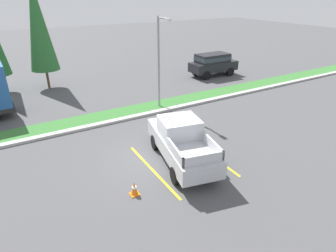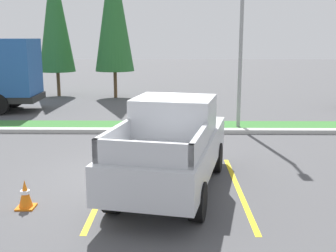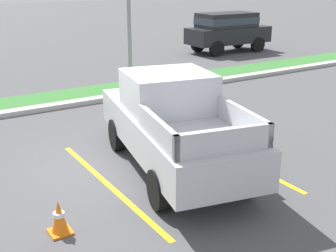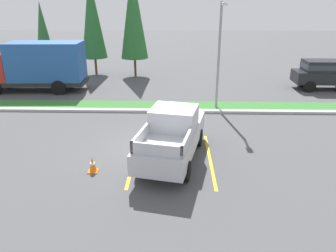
{
  "view_description": "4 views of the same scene",
  "coord_description": "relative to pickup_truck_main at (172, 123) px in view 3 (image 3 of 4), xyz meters",
  "views": [
    {
      "loc": [
        -5.64,
        -10.73,
        7.42
      ],
      "look_at": [
        0.74,
        0.15,
        1.46
      ],
      "focal_mm": 30.63,
      "sensor_mm": 36.0,
      "label": 1
    },
    {
      "loc": [
        0.91,
        -10.18,
        3.42
      ],
      "look_at": [
        0.76,
        0.04,
        1.29
      ],
      "focal_mm": 45.18,
      "sensor_mm": 36.0,
      "label": 2
    },
    {
      "loc": [
        -4.04,
        -8.45,
        4.08
      ],
      "look_at": [
        0.8,
        -0.8,
        0.97
      ],
      "focal_mm": 47.6,
      "sensor_mm": 36.0,
      "label": 3
    },
    {
      "loc": [
        1.02,
        -12.77,
        6.08
      ],
      "look_at": [
        0.68,
        -0.98,
        1.47
      ],
      "focal_mm": 34.5,
      "sensor_mm": 36.0,
      "label": 4
    }
  ],
  "objects": [
    {
      "name": "grass_median",
      "position": [
        -0.86,
        6.96,
        -1.01
      ],
      "size": [
        56.0,
        1.8,
        0.06
      ],
      "primitive_type": "cube",
      "color": "#387533",
      "rests_on": "ground"
    },
    {
      "name": "suv_distant",
      "position": [
        10.88,
        11.35,
        0.2
      ],
      "size": [
        4.64,
        2.03,
        2.1
      ],
      "color": "black",
      "rests_on": "ground"
    },
    {
      "name": "ground_plane",
      "position": [
        -0.86,
        0.86,
        -1.04
      ],
      "size": [
        120.0,
        120.0,
        0.0
      ],
      "primitive_type": "plane",
      "color": "#4C4C4F"
    },
    {
      "name": "pickup_truck_main",
      "position": [
        0.0,
        0.0,
        0.0
      ],
      "size": [
        2.93,
        5.5,
        2.1
      ],
      "color": "black",
      "rests_on": "ground"
    },
    {
      "name": "parking_line_far",
      "position": [
        1.54,
        -0.05,
        -1.04
      ],
      "size": [
        0.12,
        4.8,
        0.01
      ],
      "primitive_type": "cube",
      "color": "yellow",
      "rests_on": "ground"
    },
    {
      "name": "curb_strip",
      "position": [
        -0.86,
        5.86,
        -0.97
      ],
      "size": [
        56.0,
        0.4,
        0.15
      ],
      "primitive_type": "cube",
      "color": "#B2B2AD",
      "rests_on": "ground"
    },
    {
      "name": "parking_line_near",
      "position": [
        -1.56,
        -0.05,
        -1.04
      ],
      "size": [
        0.12,
        4.8,
        0.01
      ],
      "primitive_type": "cube",
      "color": "yellow",
      "rests_on": "ground"
    },
    {
      "name": "traffic_cone",
      "position": [
        -2.99,
        -1.21,
        -0.75
      ],
      "size": [
        0.36,
        0.36,
        0.6
      ],
      "color": "orange",
      "rests_on": "ground"
    }
  ]
}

